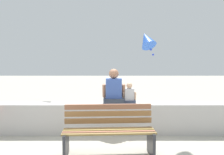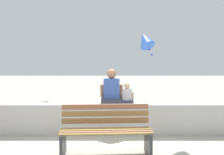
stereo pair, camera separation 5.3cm
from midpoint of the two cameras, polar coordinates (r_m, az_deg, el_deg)
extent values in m
plane|color=#A9A496|center=(4.94, -2.09, -16.24)|extent=(40.00, 40.00, 0.00)
cube|color=#B3AEAB|center=(5.85, -1.67, -9.33)|extent=(6.20, 0.49, 0.70)
cube|color=olive|center=(4.35, -0.71, -12.89)|extent=(1.64, 0.16, 0.03)
cube|color=#935B44|center=(4.46, -0.77, -12.46)|extent=(1.64, 0.16, 0.03)
cube|color=olive|center=(4.57, -0.82, -12.05)|extent=(1.64, 0.16, 0.03)
cube|color=olive|center=(4.67, -0.87, -11.66)|extent=(1.64, 0.16, 0.03)
cube|color=olive|center=(4.75, -0.92, -9.91)|extent=(1.64, 0.14, 0.10)
cube|color=olive|center=(4.74, -0.94, -8.31)|extent=(1.64, 0.14, 0.10)
cube|color=#905D45|center=(4.73, -0.95, -6.72)|extent=(1.64, 0.14, 0.10)
cube|color=#2D2D33|center=(4.62, -10.61, -14.86)|extent=(0.08, 0.53, 0.45)
cube|color=#2D2D33|center=(4.67, 8.90, -14.62)|extent=(0.08, 0.53, 0.45)
cube|color=#303848|center=(5.76, 0.41, -5.33)|extent=(0.47, 0.38, 0.13)
cube|color=#3B58A8|center=(5.72, 0.41, -2.48)|extent=(0.36, 0.24, 0.45)
cylinder|color=#9E6B51|center=(5.70, -1.85, -3.04)|extent=(0.07, 0.18, 0.33)
cylinder|color=#9E6B51|center=(5.71, 2.67, -3.04)|extent=(0.07, 0.18, 0.33)
sphere|color=#9E6B51|center=(5.68, 0.41, 0.89)|extent=(0.22, 0.22, 0.22)
cube|color=#353D55|center=(5.77, 4.00, -5.57)|extent=(0.28, 0.23, 0.08)
cube|color=silver|center=(5.75, 4.01, -3.86)|extent=(0.22, 0.14, 0.27)
cylinder|color=#DDAE89|center=(5.73, 2.66, -4.20)|extent=(0.05, 0.11, 0.20)
cylinder|color=#DDAE89|center=(5.75, 5.36, -4.19)|extent=(0.05, 0.11, 0.20)
sphere|color=#DDAE89|center=(5.72, 4.02, -1.84)|extent=(0.14, 0.14, 0.14)
cone|color=blue|center=(9.04, 8.06, 8.67)|extent=(0.85, 0.94, 0.78)
sphere|color=blue|center=(9.09, 8.55, 7.50)|extent=(0.08, 0.08, 0.08)
sphere|color=blue|center=(9.14, 9.04, 6.35)|extent=(0.08, 0.08, 0.08)
sphere|color=blue|center=(9.20, 9.52, 5.21)|extent=(0.08, 0.08, 0.08)
camera|label=1|loc=(0.03, -89.73, 0.02)|focal=39.74mm
camera|label=2|loc=(0.03, 90.27, -0.02)|focal=39.74mm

